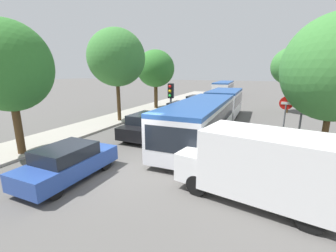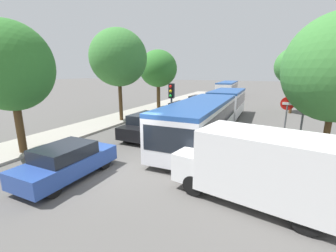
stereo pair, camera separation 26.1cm
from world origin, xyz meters
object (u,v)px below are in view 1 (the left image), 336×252
Objects in this scene: city_bus_rear at (224,88)px; traffic_light at (171,98)px; articulated_bus at (213,110)px; queued_car_tan at (197,102)px; no_entry_sign at (285,114)px; tree_right_mid at (291,67)px; tree_left_near at (8,67)px; queued_car_graphite at (181,111)px; tree_left_far at (156,69)px; queued_car_black at (148,125)px; tree_left_mid at (116,59)px; queued_car_blue at (68,162)px; tree_right_near at (336,68)px; direction_sign_post at (303,102)px; white_van at (262,165)px.

traffic_light is (1.41, -27.11, 1.12)m from city_bus_rear.
queued_car_tan is (-3.61, 8.14, -0.65)m from articulated_bus.
no_entry_sign is 12.51m from tree_right_mid.
tree_left_near is at bearing -40.53° from articulated_bus.
no_entry_sign is at bearing 28.85° from tree_left_near.
queued_car_graphite is 9.21m from no_entry_sign.
tree_left_far is (-7.84, 6.54, 2.98)m from articulated_bus.
tree_right_mid is at bearing -32.56° from queued_car_black.
tree_right_mid is at bearing -151.68° from city_bus_rear.
tree_left_far is (-0.27, 15.62, 0.07)m from tree_left_near.
city_bus_rear is 1.75× the size of tree_left_far.
tree_left_near reaches higher than traffic_light.
tree_left_mid is (-4.41, -3.01, 4.27)m from queued_car_graphite.
queued_car_blue is 0.62× the size of tree_left_near.
tree_left_mid is 1.10× the size of tree_right_near.
no_entry_sign is 13.92m from tree_left_near.
tree_left_far reaches higher than traffic_light.
queued_car_blue is at bearing -178.72° from queued_car_tan.
tree_right_near is at bearing 161.62° from direction_sign_post.
no_entry_sign is 0.44× the size of tree_right_mid.
traffic_light reaches higher than articulated_bus.
tree_right_near is (1.80, -0.62, 2.37)m from no_entry_sign.
no_entry_sign is at bearing -142.27° from queued_car_tan.
queued_car_graphite is at bearing -42.71° from tree_left_far.
articulated_bus is 5.88× the size of no_entry_sign.
queued_car_black is at bearing 52.13° from tree_left_near.
tree_left_near is at bearing 39.01° from direction_sign_post.
city_bus_rear is at bearing 82.82° from tree_left_near.
articulated_bus is at bearing -41.93° from queued_car_black.
queued_car_tan is (-0.22, 18.17, 0.07)m from queued_car_blue.
city_bus_rear is 2.54× the size of queued_car_graphite.
no_entry_sign is at bearing -94.49° from tree_right_mid.
no_entry_sign is 3.04m from tree_right_near.
tree_left_mid is at bearing 170.04° from tree_right_near.
tree_right_near reaches higher than tree_right_mid.
direction_sign_post is at bearing -119.09° from queued_car_graphite.
queued_car_black reaches higher than queued_car_graphite.
queued_car_graphite is 12.97m from white_van.
tree_right_mid is (0.96, 12.19, 2.64)m from no_entry_sign.
queued_car_black is at bearing -25.85° from white_van.
traffic_light reaches higher than city_bus_rear.
queued_car_tan is at bearing 1.28° from queued_car_blue.
tree_left_mid is (-4.35, 9.40, 4.35)m from queued_car_blue.
articulated_bus is 2.58× the size of tree_left_near.
white_van is 1.55× the size of traffic_light.
tree_right_near reaches higher than queued_car_tan.
articulated_bus is 24.24m from city_bus_rear.
queued_car_black is 1.00× the size of queued_car_graphite.
traffic_light is 11.44m from tree_left_far.
queued_car_graphite is at bearing 0.31° from queued_car_blue.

